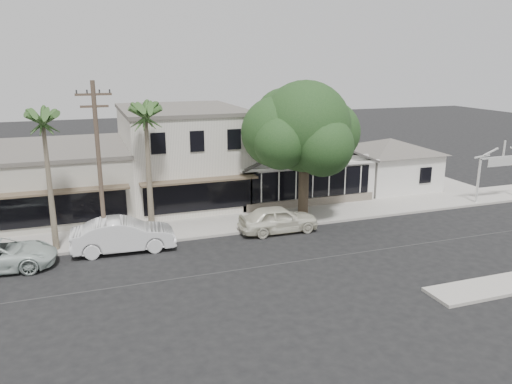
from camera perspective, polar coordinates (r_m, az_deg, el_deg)
name	(u,v)px	position (r m, az deg, el deg)	size (l,w,h in m)	color
ground	(295,262)	(25.80, 4.49, -7.96)	(140.00, 140.00, 0.00)	black
sidewalk_north	(122,236)	(30.16, -15.04, -4.85)	(90.00, 3.50, 0.15)	#9E9991
corner_shop	(290,160)	(37.94, 3.86, 3.65)	(10.40, 8.60, 5.10)	white
side_cottage	(388,169)	(41.25, 14.90, 2.50)	(6.00, 6.00, 3.00)	white
arch_sign	(503,159)	(39.62, 26.38, 3.40)	(4.12, 0.12, 3.95)	white
row_building_near	(182,156)	(36.45, -8.44, 4.07)	(8.00, 10.00, 6.50)	silver
row_building_midnear	(50,182)	(36.11, -22.51, 1.11)	(10.00, 10.00, 4.20)	#B4AEA2
utility_pole	(99,163)	(27.38, -17.50, 3.23)	(1.80, 0.24, 9.00)	brown
car_0	(278,219)	(29.78, 2.57, -3.10)	(1.91, 4.74, 1.62)	silver
car_1	(123,235)	(27.77, -14.91, -4.77)	(1.90, 5.45, 1.79)	white
shade_tree	(302,129)	(31.48, 5.30, 7.19)	(7.96, 7.20, 8.83)	#4C3E2E
palm_east	(146,115)	(28.83, -12.52, 8.56)	(3.29, 3.29, 8.18)	#726651
palm_mid	(43,123)	(27.50, -23.19, 7.30)	(2.87, 2.87, 8.05)	#726651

